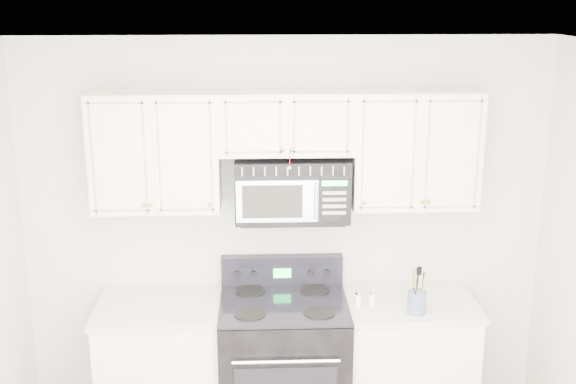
{
  "coord_description": "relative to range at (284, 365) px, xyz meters",
  "views": [
    {
      "loc": [
        -0.18,
        -2.87,
        2.87
      ],
      "look_at": [
        0.0,
        1.3,
        1.7
      ],
      "focal_mm": 45.0,
      "sensor_mm": 36.0,
      "label": 1
    }
  ],
  "objects": [
    {
      "name": "room",
      "position": [
        0.02,
        -1.4,
        0.82
      ],
      "size": [
        3.51,
        3.51,
        2.61
      ],
      "color": "#876A4D",
      "rests_on": "ground"
    },
    {
      "name": "microwave",
      "position": [
        0.06,
        0.16,
        1.17
      ],
      "size": [
        0.72,
        0.41,
        0.4
      ],
      "color": "black",
      "rests_on": "ground"
    },
    {
      "name": "utensil_crock",
      "position": [
        0.83,
        -0.16,
        0.52
      ],
      "size": [
        0.12,
        0.12,
        0.31
      ],
      "color": "#3C4C70",
      "rests_on": "base_cabinet_right"
    },
    {
      "name": "range",
      "position": [
        0.0,
        0.0,
        0.0
      ],
      "size": [
        0.82,
        0.75,
        1.14
      ],
      "color": "black",
      "rests_on": "ground"
    },
    {
      "name": "base_cabinet_right",
      "position": [
        0.82,
        0.03,
        -0.06
      ],
      "size": [
        0.86,
        0.65,
        0.92
      ],
      "color": "beige",
      "rests_on": "ground"
    },
    {
      "name": "shaker_salt",
      "position": [
        0.47,
        -0.05,
        0.49
      ],
      "size": [
        0.04,
        0.04,
        0.1
      ],
      "color": "white",
      "rests_on": "base_cabinet_right"
    },
    {
      "name": "base_cabinet_left",
      "position": [
        -0.78,
        0.03,
        -0.06
      ],
      "size": [
        0.86,
        0.65,
        0.92
      ],
      "color": "beige",
      "rests_on": "ground"
    },
    {
      "name": "upper_cabinets",
      "position": [
        0.02,
        0.18,
        1.45
      ],
      "size": [
        2.44,
        0.37,
        0.75
      ],
      "color": "beige",
      "rests_on": "ground"
    },
    {
      "name": "shaker_pepper",
      "position": [
        0.56,
        -0.05,
        0.48
      ],
      "size": [
        0.04,
        0.04,
        0.1
      ],
      "color": "white",
      "rests_on": "base_cabinet_right"
    }
  ]
}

